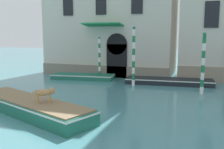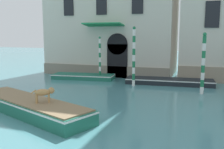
{
  "view_description": "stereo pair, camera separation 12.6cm",
  "coord_description": "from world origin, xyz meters",
  "px_view_note": "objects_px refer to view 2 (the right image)",
  "views": [
    {
      "loc": [
        11.63,
        -3.25,
        3.9
      ],
      "look_at": [
        6.0,
        13.18,
        1.2
      ],
      "focal_mm": 42.0,
      "sensor_mm": 36.0,
      "label": 1
    },
    {
      "loc": [
        11.74,
        -3.21,
        3.9
      ],
      "look_at": [
        6.0,
        13.18,
        1.2
      ],
      "focal_mm": 42.0,
      "sensor_mm": 36.0,
      "label": 2
    }
  ],
  "objects_px": {
    "mooring_pole_0": "(134,56)",
    "boat_moored_far": "(169,81)",
    "boat_moored_near_palazzo": "(83,76)",
    "dog_on_deck": "(44,93)",
    "mooring_pole_3": "(203,63)",
    "mooring_pole_2": "(100,58)",
    "boat_foreground": "(29,106)"
  },
  "relations": [
    {
      "from": "dog_on_deck",
      "to": "mooring_pole_2",
      "type": "height_order",
      "value": "mooring_pole_2"
    },
    {
      "from": "mooring_pole_0",
      "to": "boat_moored_far",
      "type": "bearing_deg",
      "value": 31.9
    },
    {
      "from": "boat_foreground",
      "to": "boat_moored_far",
      "type": "height_order",
      "value": "boat_foreground"
    },
    {
      "from": "dog_on_deck",
      "to": "mooring_pole_2",
      "type": "bearing_deg",
      "value": 65.14
    },
    {
      "from": "dog_on_deck",
      "to": "mooring_pole_0",
      "type": "distance_m",
      "value": 8.96
    },
    {
      "from": "dog_on_deck",
      "to": "boat_moored_far",
      "type": "bearing_deg",
      "value": 34.06
    },
    {
      "from": "mooring_pole_0",
      "to": "mooring_pole_3",
      "type": "xyz_separation_m",
      "value": [
        4.91,
        -1.08,
        -0.22
      ]
    },
    {
      "from": "dog_on_deck",
      "to": "boat_moored_near_palazzo",
      "type": "distance_m",
      "value": 10.65
    },
    {
      "from": "boat_foreground",
      "to": "dog_on_deck",
      "type": "relative_size",
      "value": 8.25
    },
    {
      "from": "mooring_pole_3",
      "to": "mooring_pole_0",
      "type": "bearing_deg",
      "value": 167.63
    },
    {
      "from": "mooring_pole_0",
      "to": "mooring_pole_3",
      "type": "height_order",
      "value": "mooring_pole_0"
    },
    {
      "from": "dog_on_deck",
      "to": "boat_moored_near_palazzo",
      "type": "relative_size",
      "value": 0.18
    },
    {
      "from": "boat_moored_far",
      "to": "mooring_pole_3",
      "type": "relative_size",
      "value": 1.7
    },
    {
      "from": "boat_foreground",
      "to": "dog_on_deck",
      "type": "height_order",
      "value": "dog_on_deck"
    },
    {
      "from": "boat_foreground",
      "to": "mooring_pole_0",
      "type": "bearing_deg",
      "value": 90.9
    },
    {
      "from": "mooring_pole_3",
      "to": "boat_moored_far",
      "type": "bearing_deg",
      "value": 133.01
    },
    {
      "from": "boat_moored_near_palazzo",
      "to": "mooring_pole_3",
      "type": "relative_size",
      "value": 1.38
    },
    {
      "from": "mooring_pole_2",
      "to": "mooring_pole_0",
      "type": "bearing_deg",
      "value": -24.11
    },
    {
      "from": "boat_moored_far",
      "to": "mooring_pole_0",
      "type": "xyz_separation_m",
      "value": [
        -2.47,
        -1.54,
        2.0
      ]
    },
    {
      "from": "boat_moored_far",
      "to": "mooring_pole_2",
      "type": "distance_m",
      "value": 6.02
    },
    {
      "from": "boat_foreground",
      "to": "boat_moored_far",
      "type": "bearing_deg",
      "value": 81.94
    },
    {
      "from": "boat_moored_near_palazzo",
      "to": "mooring_pole_2",
      "type": "xyz_separation_m",
      "value": [
        1.59,
        -0.06,
        1.63
      ]
    },
    {
      "from": "boat_foreground",
      "to": "boat_moored_near_palazzo",
      "type": "bearing_deg",
      "value": 121.57
    },
    {
      "from": "boat_foreground",
      "to": "boat_moored_near_palazzo",
      "type": "distance_m",
      "value": 10.09
    },
    {
      "from": "boat_moored_far",
      "to": "mooring_pole_3",
      "type": "distance_m",
      "value": 3.99
    },
    {
      "from": "boat_foreground",
      "to": "mooring_pole_3",
      "type": "bearing_deg",
      "value": 63.66
    },
    {
      "from": "mooring_pole_0",
      "to": "mooring_pole_3",
      "type": "bearing_deg",
      "value": -12.37
    },
    {
      "from": "dog_on_deck",
      "to": "boat_moored_far",
      "type": "distance_m",
      "value": 11.2
    },
    {
      "from": "boat_foreground",
      "to": "mooring_pole_2",
      "type": "distance_m",
      "value": 9.98
    },
    {
      "from": "boat_moored_near_palazzo",
      "to": "dog_on_deck",
      "type": "bearing_deg",
      "value": -81.23
    },
    {
      "from": "mooring_pole_3",
      "to": "boat_moored_near_palazzo",
      "type": "bearing_deg",
      "value": 165.05
    },
    {
      "from": "mooring_pole_0",
      "to": "mooring_pole_2",
      "type": "distance_m",
      "value": 3.67
    }
  ]
}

